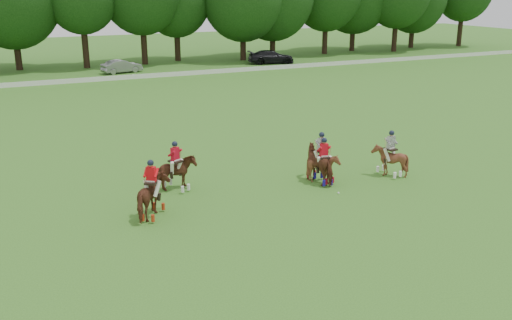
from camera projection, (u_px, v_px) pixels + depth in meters
name	position (u px, v px, depth m)	size (l,w,h in m)	color
ground	(291.00, 225.00, 22.20)	(180.00, 180.00, 0.00)	#34661D
boundary_rail	(104.00, 79.00, 55.06)	(120.00, 0.10, 0.44)	white
car_mid	(122.00, 66.00, 59.89)	(1.47, 4.21, 1.39)	gray
car_right	(271.00, 57.00, 66.94)	(2.19, 5.38, 1.56)	black
polo_red_a	(152.00, 196.00, 22.67)	(1.90, 2.19, 2.40)	#502715
polo_red_b	(176.00, 173.00, 25.70)	(2.01, 1.91, 2.29)	#502715
polo_red_c	(323.00, 167.00, 26.57)	(1.38, 1.51, 2.21)	#502715
polo_stripe_a	(321.00, 164.00, 26.79)	(1.32, 2.18, 2.41)	#502715
polo_stripe_b	(390.00, 160.00, 27.63)	(1.44, 1.58, 2.28)	#502715
polo_ball	(339.00, 193.00, 25.43)	(0.09, 0.09, 0.09)	white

